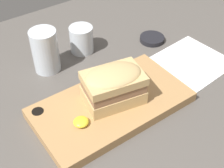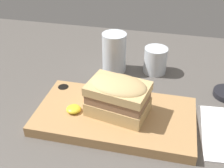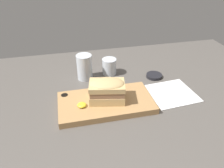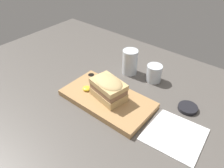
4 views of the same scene
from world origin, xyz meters
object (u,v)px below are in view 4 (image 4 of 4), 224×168
object	(u,v)px
serving_board	(107,99)
napkin	(174,134)
wine_glass	(154,74)
condiment_dish	(188,108)
water_glass	(130,63)
sandwich	(108,88)

from	to	relation	value
serving_board	napkin	distance (cm)	30.49
wine_glass	serving_board	bearing A→B (deg)	-105.68
condiment_dish	napkin	bearing A→B (deg)	-83.00
wine_glass	water_glass	bearing A→B (deg)	-171.74
sandwich	wine_glass	size ratio (longest dim) A/B	1.89
serving_board	napkin	bearing A→B (deg)	2.91
wine_glass	napkin	size ratio (longest dim) A/B	0.38
wine_glass	sandwich	bearing A→B (deg)	-104.28
condiment_dish	serving_board	bearing A→B (deg)	-148.93
serving_board	sandwich	bearing A→B (deg)	9.20
sandwich	serving_board	bearing A→B (deg)	-170.80
serving_board	water_glass	xyz separation A→B (cm)	(-5.54, 23.87, 4.10)
sandwich	napkin	distance (cm)	30.70
napkin	condiment_dish	xyz separation A→B (cm)	(-1.92, 15.64, 0.55)
serving_board	water_glass	distance (cm)	24.84
wine_glass	condiment_dish	world-z (taller)	wine_glass
water_glass	wine_glass	xyz separation A→B (cm)	(12.76, 1.85, -1.77)
water_glass	napkin	distance (cm)	42.66
sandwich	napkin	xyz separation A→B (cm)	(29.73, 1.43, -7.50)
water_glass	serving_board	bearing A→B (deg)	-76.92
serving_board	sandwich	size ratio (longest dim) A/B	2.47
water_glass	napkin	bearing A→B (deg)	-31.82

